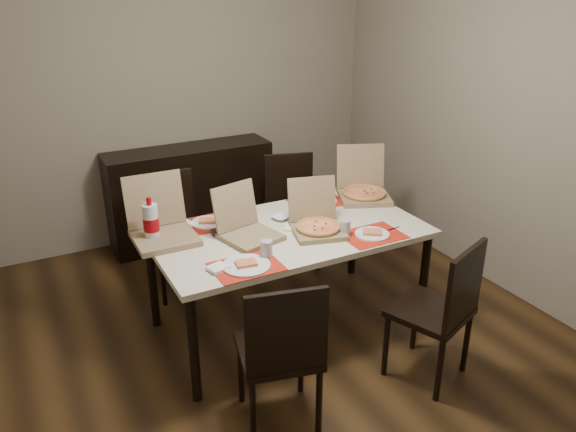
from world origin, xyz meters
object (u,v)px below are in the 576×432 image
object	(u,v)px
chair_far_left	(173,227)
chair_far_right	(291,205)
pizza_box_center	(317,224)
dining_table	(288,239)
chair_near_left	(281,350)
soda_bottle	(151,223)
dip_bowl	(281,218)
chair_near_right	(442,307)
sideboard	(191,195)

from	to	relation	value
chair_far_left	chair_far_right	size ratio (longest dim) A/B	1.00
chair_far_left	pizza_box_center	world-z (taller)	pizza_box_center
chair_far_left	chair_far_right	xyz separation A→B (m)	(1.04, -0.01, 0.00)
dining_table	pizza_box_center	xyz separation A→B (m)	(0.16, -0.11, 0.12)
dining_table	chair_far_left	xyz separation A→B (m)	(-0.53, 0.92, -0.17)
chair_near_left	soda_bottle	bearing A→B (deg)	107.75
dining_table	dip_bowl	size ratio (longest dim) A/B	15.16
dining_table	chair_near_right	world-z (taller)	chair_near_right
chair_far_left	soda_bottle	distance (m)	0.83
pizza_box_center	soda_bottle	world-z (taller)	pizza_box_center
sideboard	chair_near_right	distance (m)	2.72
dip_bowl	chair_far_right	bearing A→B (deg)	57.06
soda_bottle	pizza_box_center	bearing A→B (deg)	-19.57
chair_near_right	chair_far_left	size ratio (longest dim) A/B	1.00
chair_far_right	pizza_box_center	bearing A→B (deg)	-109.20
sideboard	chair_near_right	xyz separation A→B (m)	(0.66, -2.64, 0.06)
sideboard	chair_far_right	distance (m)	1.02
chair_far_right	dining_table	bearing A→B (deg)	-119.35
sideboard	soda_bottle	size ratio (longest dim) A/B	5.00
chair_near_left	soda_bottle	xyz separation A→B (m)	(-0.36, 1.11, 0.37)
dining_table	chair_near_left	distance (m)	1.01
dining_table	pizza_box_center	bearing A→B (deg)	-35.66
dining_table	pizza_box_center	world-z (taller)	pizza_box_center
dip_bowl	chair_near_right	bearing A→B (deg)	-65.87
chair_near_left	dip_bowl	bearing A→B (deg)	62.97
sideboard	chair_far_right	world-z (taller)	chair_far_right
chair_far_left	sideboard	bearing A→B (deg)	62.59
chair_far_right	chair_far_left	bearing A→B (deg)	179.52
dining_table	chair_near_left	xyz separation A→B (m)	(-0.49, -0.86, -0.17)
chair_far_left	pizza_box_center	size ratio (longest dim) A/B	2.13
chair_near_left	chair_near_right	distance (m)	1.04
soda_bottle	chair_near_left	bearing A→B (deg)	-72.25
dip_bowl	soda_bottle	world-z (taller)	soda_bottle
sideboard	dip_bowl	distance (m)	1.56
dining_table	chair_near_right	bearing A→B (deg)	-60.29
chair_far_left	chair_far_right	bearing A→B (deg)	-0.48
dining_table	chair_far_right	xyz separation A→B (m)	(0.51, 0.91, -0.17)
chair_near_right	soda_bottle	size ratio (longest dim) A/B	3.10
pizza_box_center	chair_far_left	bearing A→B (deg)	123.52
chair_near_right	chair_far_left	bearing A→B (deg)	119.77
chair_near_left	chair_near_right	size ratio (longest dim) A/B	1.00
chair_near_left	chair_far_right	size ratio (longest dim) A/B	1.00
chair_far_left	pizza_box_center	bearing A→B (deg)	-56.48
chair_near_right	pizza_box_center	size ratio (longest dim) A/B	2.13
chair_near_left	dip_bowl	world-z (taller)	chair_near_left
chair_near_left	soda_bottle	world-z (taller)	soda_bottle
sideboard	soda_bottle	world-z (taller)	soda_bottle
dip_bowl	chair_near_left	bearing A→B (deg)	-117.03
sideboard	chair_near_right	bearing A→B (deg)	-75.94
chair_far_left	dip_bowl	bearing A→B (deg)	-52.83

